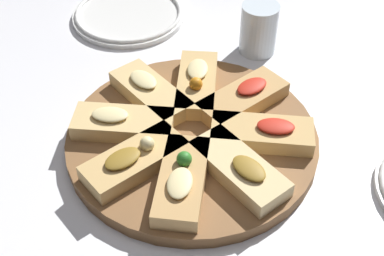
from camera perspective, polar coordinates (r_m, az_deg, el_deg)
ground_plane at (r=0.82m, az=0.00°, el=-1.71°), size 3.00×3.00×0.00m
serving_board at (r=0.82m, az=0.00°, el=-1.18°), size 0.38×0.38×0.02m
focaccia_slice_0 at (r=0.81m, az=-7.43°, el=0.53°), size 0.10×0.16×0.03m
focaccia_slice_1 at (r=0.76m, az=-6.14°, el=-3.38°), size 0.13×0.16×0.04m
focaccia_slice_2 at (r=0.73m, az=-1.08°, el=-5.55°), size 0.16×0.10×0.04m
focaccia_slice_3 at (r=0.75m, az=5.09°, el=-4.33°), size 0.16×0.13×0.03m
focaccia_slice_4 at (r=0.80m, az=7.56°, el=-0.52°), size 0.10×0.16×0.03m
focaccia_slice_5 at (r=0.85m, az=5.49°, el=3.17°), size 0.13×0.16×0.03m
focaccia_slice_6 at (r=0.88m, az=0.52°, el=4.80°), size 0.16×0.09×0.04m
focaccia_slice_7 at (r=0.86m, az=-4.46°, el=3.80°), size 0.16×0.13×0.03m
plate_left at (r=1.11m, az=-6.77°, el=11.96°), size 0.23×0.23×0.02m
water_glass at (r=1.00m, az=7.14°, el=10.46°), size 0.07×0.07×0.09m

